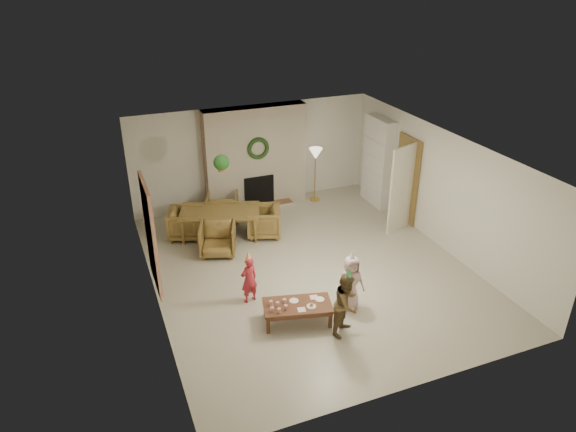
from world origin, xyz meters
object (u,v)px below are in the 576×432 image
dining_chair_right (263,221)px  child_red (249,280)px  dining_chair_left (186,223)px  coffee_table_top (297,306)px  child_plaid (347,304)px  dining_chair_near (218,239)px  dining_chair_far (223,208)px  child_pink (351,283)px  dining_table (220,224)px

dining_chair_right → child_red: child_red is taller
dining_chair_left → coffee_table_top: size_ratio=0.64×
dining_chair_right → child_plaid: size_ratio=0.67×
child_red → dining_chair_left: bearing=-93.3°
coffee_table_top → child_plaid: bearing=-25.7°
dining_chair_near → dining_chair_far: same height
dining_chair_near → dining_chair_far: 1.53m
dining_chair_far → dining_chair_right: same height
dining_chair_right → child_plaid: (0.15, -3.69, 0.22)m
dining_chair_left → child_plaid: 4.61m
child_pink → dining_chair_left: bearing=120.7°
child_red → dining_chair_near: bearing=-101.8°
dining_table → dining_chair_near: size_ratio=2.34×
dining_chair_near → dining_chair_far: bearing=90.0°
dining_chair_right → coffee_table_top: (-0.49, -3.16, -0.01)m
dining_chair_far → child_pink: (1.18, -4.15, 0.18)m
dining_chair_near → child_red: (0.09, -1.87, 0.12)m
dining_chair_far → dining_chair_right: bearing=141.3°
dining_chair_left → dining_chair_right: size_ratio=1.00×
dining_table → child_red: 2.60m
dining_table → child_plaid: bearing=-56.3°
dining_chair_left → child_pink: 4.26m
dining_chair_near → child_plaid: size_ratio=0.67×
dining_chair_near → child_pink: bearing=-39.2°
dining_chair_near → dining_chair_right: same height
dining_chair_near → dining_chair_right: (1.15, 0.41, 0.00)m
dining_chair_far → coffee_table_top: 4.19m
dining_chair_right → child_red: (-1.06, -2.28, 0.12)m
dining_table → child_plaid: child_plaid is taller
dining_chair_near → child_plaid: child_plaid is taller
dining_table → dining_chair_left: bearing=-180.0°
dining_chair_near → child_red: 1.88m
dining_chair_left → child_plaid: size_ratio=0.67×
dining_table → child_red: bearing=-74.7°
dining_chair_far → child_red: size_ratio=0.82×
dining_chair_near → child_red: child_red is taller
dining_table → child_red: size_ratio=1.92×
dining_chair_far → dining_table: bearing=90.0°
dining_chair_left → dining_chair_far: bearing=-45.0°
dining_chair_left → child_red: child_red is taller
dining_chair_near → child_pink: (1.68, -2.70, 0.18)m
dining_chair_near → dining_chair_right: size_ratio=1.00×
dining_table → dining_chair_left: 0.76m
dining_chair_far → child_plaid: bearing=118.6°
dining_chair_far → dining_chair_near: bearing=90.0°
dining_table → dining_chair_far: (0.25, 0.72, 0.03)m
dining_chair_right → dining_chair_far: bearing=-128.7°
dining_table → coffee_table_top: size_ratio=1.51×
coffee_table_top → child_pink: child_pink is taller
dining_table → dining_chair_right: (0.90, -0.31, 0.03)m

